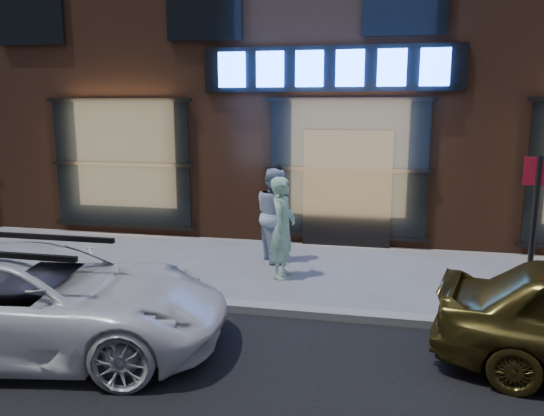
{
  "coord_description": "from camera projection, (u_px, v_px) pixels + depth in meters",
  "views": [
    {
      "loc": [
        0.69,
        -6.9,
        2.88
      ],
      "look_at": [
        -1.08,
        1.6,
        1.2
      ],
      "focal_mm": 35.0,
      "sensor_mm": 36.0,
      "label": 1
    }
  ],
  "objects": [
    {
      "name": "man_cap",
      "position": [
        275.0,
        214.0,
        9.9
      ],
      "size": [
        1.02,
        1.08,
        1.77
      ],
      "primitive_type": "imported",
      "rotation": [
        0.0,
        0.0,
        2.12
      ],
      "color": "white",
      "rests_on": "ground"
    },
    {
      "name": "sign_post",
      "position": [
        534.0,
        225.0,
        6.84
      ],
      "size": [
        0.36,
        0.1,
        2.26
      ],
      "rotation": [
        0.0,
        0.0,
        -0.19
      ],
      "color": "#262628",
      "rests_on": "ground"
    },
    {
      "name": "ground",
      "position": [
        325.0,
        318.0,
        7.32
      ],
      "size": [
        90.0,
        90.0,
        0.0
      ],
      "primitive_type": "plane",
      "color": "slate",
      "rests_on": "ground"
    },
    {
      "name": "white_suv",
      "position": [
        38.0,
        301.0,
        6.25
      ],
      "size": [
        4.75,
        2.81,
        1.24
      ],
      "primitive_type": "imported",
      "rotation": [
        0.0,
        0.0,
        1.75
      ],
      "color": "white",
      "rests_on": "ground"
    },
    {
      "name": "man_bowtie",
      "position": [
        283.0,
        228.0,
        8.91
      ],
      "size": [
        0.49,
        0.68,
        1.72
      ],
      "primitive_type": "imported",
      "rotation": [
        0.0,
        0.0,
        1.43
      ],
      "color": "#A3D7BF",
      "rests_on": "ground"
    },
    {
      "name": "storefront_building",
      "position": [
        361.0,
        18.0,
        14.01
      ],
      "size": [
        30.2,
        8.28,
        10.3
      ],
      "color": "#54301E",
      "rests_on": "ground"
    },
    {
      "name": "curb",
      "position": [
        325.0,
        314.0,
        7.31
      ],
      "size": [
        60.0,
        0.25,
        0.12
      ],
      "primitive_type": "cube",
      "color": "gray",
      "rests_on": "ground"
    }
  ]
}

